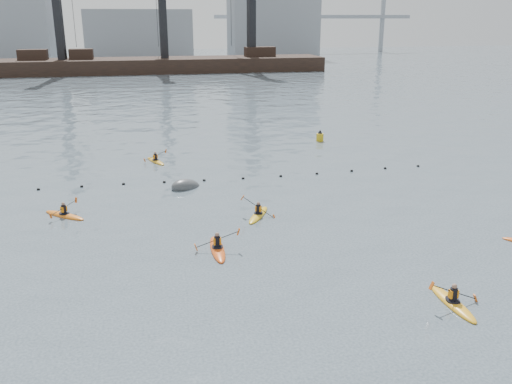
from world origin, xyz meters
The scene contains 11 objects.
ground centered at (0.00, 0.00, 0.00)m, with size 400.00×400.00×0.00m, color #34414C.
float_line centered at (-0.50, 22.53, 0.03)m, with size 33.24×0.73×0.24m.
barge_pier centered at (-0.22, 110.00, 1.89)m, with size 72.00×19.30×29.50m.
skyline centered at (2.23, 150.27, 9.25)m, with size 141.00×28.00×22.00m.
kayaker_0 centered at (-2.89, 9.42, 0.11)m, with size 2.47×3.61×1.30m.
kayaker_1 centered at (6.27, 1.54, 0.11)m, with size 2.40×3.47×1.33m.
kayaker_2 centered at (-11.52, 16.61, 0.10)m, with size 2.90×2.65×1.06m.
kayaker_3 centered at (0.39, 14.08, 0.10)m, with size 2.19×3.18×1.39m.
kayaker_5 centered at (-5.39, 29.00, 0.10)m, with size 2.03×3.15×1.09m.
mooring_buoy centered at (-3.51, 21.05, 0.00)m, with size 2.48×1.47×1.24m, color #3D3F42.
nav_buoy centered at (11.11, 33.80, 0.40)m, with size 0.72×0.72×1.31m.
Camera 1 is at (-6.53, -17.07, 11.91)m, focal length 38.00 mm.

